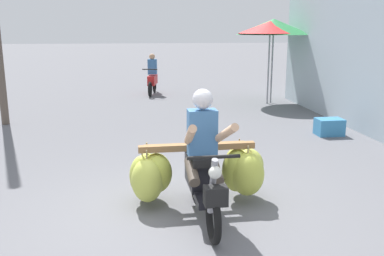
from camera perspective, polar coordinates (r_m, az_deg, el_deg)
The scene contains 6 objects.
ground_plane at distance 5.19m, azimuth -2.50°, elevation -12.61°, with size 120.00×120.00×0.00m, color slate.
motorbike_main_loaded at distance 5.48m, azimuth 1.20°, elevation -5.63°, with size 1.85×1.83×1.58m.
motorbike_distant_ahead_left at distance 14.88m, azimuth -5.33°, elevation 6.69°, with size 0.56×1.61×1.40m.
market_umbrella_near_shop at distance 13.22m, azimuth 10.88°, elevation 13.18°, with size 2.22×2.22×2.52m.
market_umbrella_further_along at distance 13.06m, azimuth 10.42°, elevation 13.13°, with size 1.89×1.89×2.46m.
produce_crate at distance 9.63m, azimuth 17.91°, elevation 0.14°, with size 0.56×0.40×0.36m, color teal.
Camera 1 is at (-0.41, -4.65, 2.27)m, focal length 39.80 mm.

